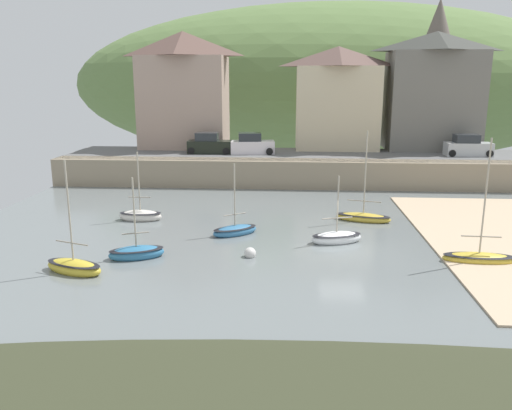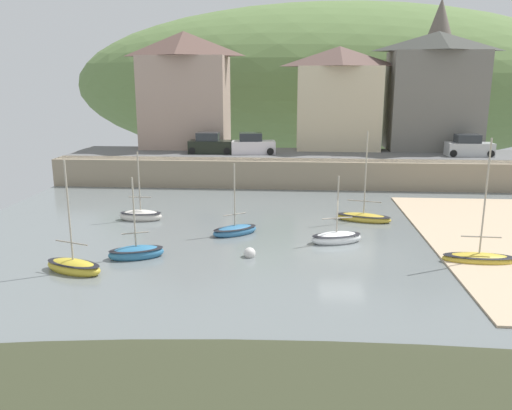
{
  "view_description": "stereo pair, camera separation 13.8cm",
  "coord_description": "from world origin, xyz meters",
  "px_view_note": "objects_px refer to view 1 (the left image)",
  "views": [
    {
      "loc": [
        -2.99,
        -27.5,
        9.18
      ],
      "look_at": [
        -5.07,
        2.97,
        1.73
      ],
      "focal_mm": 36.08,
      "sensor_mm": 36.0,
      "label": 1
    },
    {
      "loc": [
        -2.85,
        -27.49,
        9.18
      ],
      "look_at": [
        -5.07,
        2.97,
        1.73
      ],
      "focal_mm": 36.08,
      "sensor_mm": 36.0,
      "label": 2
    }
  ],
  "objects_px": {
    "waterfront_building_right": "(433,91)",
    "church_with_spire": "(435,71)",
    "sailboat_blue_trim": "(337,238)",
    "sailboat_nearest_shore": "(141,216)",
    "dinghy_open_wooden": "(74,267)",
    "parked_car_by_wall": "(252,145)",
    "parked_car_end_of_row": "(468,147)",
    "rowboat_small_beached": "(235,230)",
    "sailboat_tall_mast": "(363,217)",
    "mooring_buoy": "(250,253)",
    "waterfront_building_centre": "(337,98)",
    "motorboat_with_cabin": "(137,253)",
    "parked_car_near_slipway": "(209,145)",
    "waterfront_building_left": "(184,90)"
  },
  "relations": [
    {
      "from": "motorboat_with_cabin",
      "to": "parked_car_near_slipway",
      "type": "xyz_separation_m",
      "value": [
        0.35,
        22.86,
        2.93
      ]
    },
    {
      "from": "rowboat_small_beached",
      "to": "church_with_spire",
      "type": "bearing_deg",
      "value": 21.83
    },
    {
      "from": "waterfront_building_left",
      "to": "sailboat_blue_trim",
      "type": "bearing_deg",
      "value": -60.36
    },
    {
      "from": "parked_car_end_of_row",
      "to": "mooring_buoy",
      "type": "xyz_separation_m",
      "value": [
        -18.27,
        -22.29,
        -3.01
      ]
    },
    {
      "from": "sailboat_tall_mast",
      "to": "mooring_buoy",
      "type": "distance_m",
      "value": 10.39
    },
    {
      "from": "motorboat_with_cabin",
      "to": "parked_car_end_of_row",
      "type": "distance_m",
      "value": 33.46
    },
    {
      "from": "waterfront_building_centre",
      "to": "parked_car_by_wall",
      "type": "bearing_deg",
      "value": -151.23
    },
    {
      "from": "waterfront_building_right",
      "to": "church_with_spire",
      "type": "xyz_separation_m",
      "value": [
        1.07,
        4.0,
        1.95
      ]
    },
    {
      "from": "sailboat_nearest_shore",
      "to": "parked_car_end_of_row",
      "type": "height_order",
      "value": "sailboat_nearest_shore"
    },
    {
      "from": "waterfront_building_right",
      "to": "sailboat_blue_trim",
      "type": "xyz_separation_m",
      "value": [
        -11.15,
        -23.96,
        -7.85
      ]
    },
    {
      "from": "sailboat_tall_mast",
      "to": "mooring_buoy",
      "type": "height_order",
      "value": "sailboat_tall_mast"
    },
    {
      "from": "dinghy_open_wooden",
      "to": "rowboat_small_beached",
      "type": "distance_m",
      "value": 9.95
    },
    {
      "from": "waterfront_building_right",
      "to": "parked_car_by_wall",
      "type": "bearing_deg",
      "value": -165.62
    },
    {
      "from": "church_with_spire",
      "to": "sailboat_nearest_shore",
      "type": "distance_m",
      "value": 35.93
    },
    {
      "from": "sailboat_tall_mast",
      "to": "mooring_buoy",
      "type": "xyz_separation_m",
      "value": [
        -6.99,
        -7.69,
        -0.07
      ]
    },
    {
      "from": "waterfront_building_right",
      "to": "rowboat_small_beached",
      "type": "bearing_deg",
      "value": -127.08
    },
    {
      "from": "dinghy_open_wooden",
      "to": "mooring_buoy",
      "type": "bearing_deg",
      "value": 38.27
    },
    {
      "from": "church_with_spire",
      "to": "sailboat_blue_trim",
      "type": "relative_size",
      "value": 3.63
    },
    {
      "from": "waterfront_building_left",
      "to": "parked_car_near_slipway",
      "type": "height_order",
      "value": "waterfront_building_left"
    },
    {
      "from": "waterfront_building_centre",
      "to": "motorboat_with_cabin",
      "type": "xyz_separation_m",
      "value": [
        -12.59,
        -27.36,
        -7.18
      ]
    },
    {
      "from": "sailboat_tall_mast",
      "to": "mooring_buoy",
      "type": "relative_size",
      "value": 9.69
    },
    {
      "from": "waterfront_building_right",
      "to": "mooring_buoy",
      "type": "distance_m",
      "value": 32.18
    },
    {
      "from": "motorboat_with_cabin",
      "to": "mooring_buoy",
      "type": "height_order",
      "value": "motorboat_with_cabin"
    },
    {
      "from": "waterfront_building_right",
      "to": "rowboat_small_beached",
      "type": "height_order",
      "value": "waterfront_building_right"
    },
    {
      "from": "sailboat_tall_mast",
      "to": "mooring_buoy",
      "type": "bearing_deg",
      "value": -116.4
    },
    {
      "from": "sailboat_nearest_shore",
      "to": "sailboat_blue_trim",
      "type": "bearing_deg",
      "value": -18.32
    },
    {
      "from": "parked_car_end_of_row",
      "to": "sailboat_nearest_shore",
      "type": "bearing_deg",
      "value": -150.13
    },
    {
      "from": "sailboat_nearest_shore",
      "to": "parked_car_end_of_row",
      "type": "distance_m",
      "value": 30.54
    },
    {
      "from": "sailboat_nearest_shore",
      "to": "waterfront_building_centre",
      "type": "bearing_deg",
      "value": 53.18
    },
    {
      "from": "sailboat_blue_trim",
      "to": "church_with_spire",
      "type": "bearing_deg",
      "value": 49.07
    },
    {
      "from": "motorboat_with_cabin",
      "to": "parked_car_by_wall",
      "type": "bearing_deg",
      "value": 58.49
    },
    {
      "from": "parked_car_end_of_row",
      "to": "church_with_spire",
      "type": "bearing_deg",
      "value": 97.66
    },
    {
      "from": "waterfront_building_centre",
      "to": "sailboat_tall_mast",
      "type": "height_order",
      "value": "waterfront_building_centre"
    },
    {
      "from": "sailboat_tall_mast",
      "to": "parked_car_by_wall",
      "type": "relative_size",
      "value": 1.44
    },
    {
      "from": "waterfront_building_centre",
      "to": "dinghy_open_wooden",
      "type": "xyz_separation_m",
      "value": [
        -15.03,
        -29.65,
        -7.17
      ]
    },
    {
      "from": "sailboat_tall_mast",
      "to": "motorboat_with_cabin",
      "type": "xyz_separation_m",
      "value": [
        -12.98,
        -8.26,
        0.02
      ]
    },
    {
      "from": "waterfront_building_centre",
      "to": "church_with_spire",
      "type": "bearing_deg",
      "value": 20.98
    },
    {
      "from": "parked_car_end_of_row",
      "to": "waterfront_building_left",
      "type": "bearing_deg",
      "value": 169.99
    },
    {
      "from": "church_with_spire",
      "to": "waterfront_building_centre",
      "type": "bearing_deg",
      "value": -159.02
    },
    {
      "from": "rowboat_small_beached",
      "to": "parked_car_by_wall",
      "type": "relative_size",
      "value": 1.06
    },
    {
      "from": "sailboat_nearest_shore",
      "to": "dinghy_open_wooden",
      "type": "relative_size",
      "value": 0.84
    },
    {
      "from": "sailboat_nearest_shore",
      "to": "parked_car_near_slipway",
      "type": "relative_size",
      "value": 1.17
    },
    {
      "from": "dinghy_open_wooden",
      "to": "sailboat_tall_mast",
      "type": "height_order",
      "value": "sailboat_tall_mast"
    },
    {
      "from": "sailboat_blue_trim",
      "to": "parked_car_near_slipway",
      "type": "distance_m",
      "value": 22.28
    },
    {
      "from": "waterfront_building_right",
      "to": "sailboat_nearest_shore",
      "type": "height_order",
      "value": "waterfront_building_right"
    },
    {
      "from": "waterfront_building_left",
      "to": "mooring_buoy",
      "type": "xyz_separation_m",
      "value": [
        8.82,
        -26.79,
        -8.03
      ]
    },
    {
      "from": "sailboat_blue_trim",
      "to": "waterfront_building_centre",
      "type": "bearing_deg",
      "value": 68.41
    },
    {
      "from": "parked_car_near_slipway",
      "to": "parked_car_end_of_row",
      "type": "xyz_separation_m",
      "value": [
        23.91,
        0.0,
        0.0
      ]
    },
    {
      "from": "parked_car_by_wall",
      "to": "parked_car_end_of_row",
      "type": "height_order",
      "value": "same"
    },
    {
      "from": "waterfront_building_right",
      "to": "waterfront_building_left",
      "type": "bearing_deg",
      "value": -180.0
    }
  ]
}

